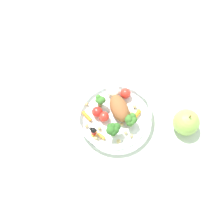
{
  "coord_description": "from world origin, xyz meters",
  "views": [
    {
      "loc": [
        0.13,
        -0.27,
        0.77
      ],
      "look_at": [
        -0.0,
        -0.01,
        0.03
      ],
      "focal_mm": 45.75,
      "sensor_mm": 36.0,
      "label": 1
    }
  ],
  "objects": [
    {
      "name": "loose_apple",
      "position": [
        0.19,
        0.05,
        0.04
      ],
      "size": [
        0.07,
        0.07,
        0.09
      ],
      "color": "#8CB74C",
      "rests_on": "ground_plane"
    },
    {
      "name": "ground_plane",
      "position": [
        0.0,
        0.0,
        0.0
      ],
      "size": [
        2.4,
        2.4,
        0.0
      ],
      "primitive_type": "plane",
      "color": "silver"
    },
    {
      "name": "folded_napkin",
      "position": [
        -0.13,
        -0.19,
        0.0
      ],
      "size": [
        0.17,
        0.17,
        0.01
      ],
      "primitive_type": "cube",
      "rotation": [
        0.0,
        0.0,
        0.35
      ],
      "color": "silver",
      "rests_on": "ground_plane"
    },
    {
      "name": "food_container",
      "position": [
        -0.0,
        -0.0,
        0.03
      ],
      "size": [
        0.21,
        0.21,
        0.07
      ],
      "color": "white",
      "rests_on": "ground_plane"
    }
  ]
}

